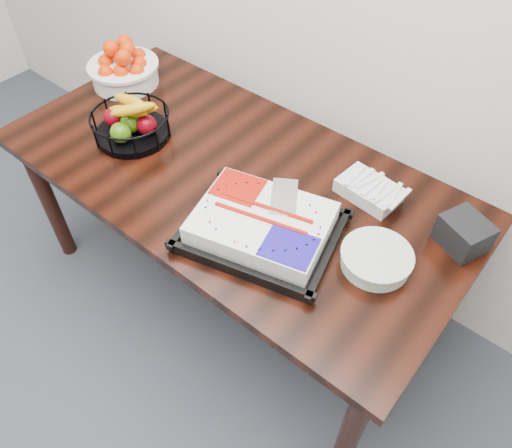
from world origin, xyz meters
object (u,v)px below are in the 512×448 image
Objects in this scene: fruit_basket at (131,122)px; napkin_box at (464,233)px; table at (232,188)px; tangerine_bowl at (123,66)px; cake_tray at (262,226)px; plate_stack at (376,259)px.

napkin_box is at bearing 13.65° from fruit_basket.
napkin_box is (1.24, 0.30, -0.02)m from fruit_basket.
table is 0.79m from tangerine_bowl.
fruit_basket is at bearing -36.41° from tangerine_bowl.
cake_tray is at bearing -30.78° from table.
tangerine_bowl is 0.40m from fruit_basket.
napkin_box is (0.80, 0.21, 0.14)m from table.
table is 5.79× the size of tangerine_bowl.
tangerine_bowl is 1.56m from napkin_box.
tangerine_bowl reaches higher than cake_tray.
fruit_basket is 1.37× the size of plate_stack.
table is 12.52× the size of napkin_box.
plate_stack is at bearing -124.03° from napkin_box.
table is at bearing 149.22° from cake_tray.
fruit_basket is (-0.44, -0.09, 0.15)m from table.
fruit_basket is (0.32, -0.24, -0.02)m from tangerine_bowl.
napkin_box is (0.17, 0.25, 0.02)m from plate_stack.
plate_stack is (1.07, 0.05, -0.04)m from fruit_basket.
plate_stack is at bearing -3.49° from table.
cake_tray is at bearing -159.58° from plate_stack.
tangerine_bowl is at bearing -177.62° from napkin_box.
cake_tray is 0.73m from fruit_basket.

